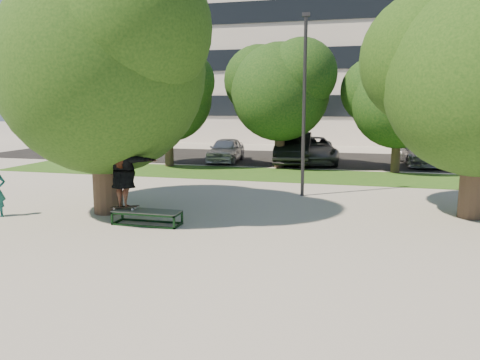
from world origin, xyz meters
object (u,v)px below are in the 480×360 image
(tree_left, at_px, (101,58))
(car_grey, at_px, (313,150))
(car_silver_a, at_px, (226,150))
(tree_right, at_px, (479,69))
(car_dark, at_px, (294,148))
(lamppost, at_px, (304,104))
(grind_box, at_px, (147,217))
(car_silver_b, at_px, (421,152))

(tree_left, height_order, car_grey, tree_left)
(tree_left, distance_m, car_silver_a, 12.96)
(tree_right, distance_m, car_dark, 12.80)
(car_silver_a, xyz_separation_m, car_dark, (3.72, 0.17, 0.16))
(car_silver_a, bearing_deg, lamppost, -61.50)
(lamppost, distance_m, car_dark, 9.10)
(car_silver_a, bearing_deg, tree_left, -93.39)
(tree_right, bearing_deg, tree_left, -168.97)
(lamppost, distance_m, car_grey, 9.47)
(grind_box, height_order, car_silver_b, car_silver_b)
(tree_right, bearing_deg, car_grey, 116.18)
(lamppost, relative_size, grind_box, 3.39)
(lamppost, xyz_separation_m, car_grey, (-0.52, 9.13, -2.45))
(tree_right, relative_size, car_silver_a, 1.67)
(tree_right, bearing_deg, car_silver_a, 134.22)
(car_silver_b, bearing_deg, tree_left, -130.81)
(grind_box, xyz_separation_m, car_dark, (2.00, 13.65, 0.63))
(tree_left, bearing_deg, tree_right, 11.03)
(tree_right, height_order, car_dark, tree_right)
(tree_right, distance_m, car_silver_b, 12.20)
(lamppost, bearing_deg, car_dark, 99.82)
(tree_left, relative_size, tree_right, 1.09)
(tree_left, relative_size, grind_box, 3.95)
(car_grey, distance_m, car_silver_b, 5.56)
(grind_box, height_order, car_dark, car_dark)
(car_silver_b, bearing_deg, car_silver_a, -176.67)
(lamppost, height_order, grind_box, lamppost)
(grind_box, relative_size, car_silver_b, 0.40)
(lamppost, distance_m, car_silver_a, 10.28)
(car_dark, bearing_deg, tree_left, -110.80)
(grind_box, bearing_deg, tree_left, 149.03)
(grind_box, distance_m, car_dark, 13.81)
(car_grey, bearing_deg, car_dark, -163.42)
(car_grey, bearing_deg, car_silver_b, -2.01)
(car_silver_a, distance_m, car_silver_b, 10.30)
(tree_right, height_order, car_grey, tree_right)
(tree_left, height_order, car_silver_a, tree_left)
(car_silver_a, height_order, car_grey, car_grey)
(grind_box, bearing_deg, car_silver_a, 97.27)
(car_dark, relative_size, car_silver_b, 1.10)
(grind_box, bearing_deg, car_grey, 78.06)
(car_silver_a, bearing_deg, car_grey, 4.61)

